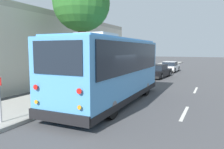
# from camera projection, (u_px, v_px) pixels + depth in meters

# --- Properties ---
(ground_plane) EXTENTS (160.00, 160.00, 0.00)m
(ground_plane) POSITION_uv_depth(u_px,v_px,m) (106.00, 109.00, 10.14)
(ground_plane) COLOR #474749
(sidewalk_slab) EXTENTS (80.00, 3.29, 0.15)m
(sidewalk_slab) POSITION_uv_depth(u_px,v_px,m) (47.00, 100.00, 11.63)
(sidewalk_slab) COLOR #A3A099
(sidewalk_slab) RESTS_ON ground
(curb_strip) EXTENTS (80.00, 0.14, 0.15)m
(curb_strip) POSITION_uv_depth(u_px,v_px,m) (74.00, 103.00, 10.90)
(curb_strip) COLOR gray
(curb_strip) RESTS_ON ground
(shuttle_bus) EXTENTS (8.86, 2.83, 3.44)m
(shuttle_bus) POSITION_uv_depth(u_px,v_px,m) (112.00, 67.00, 11.11)
(shuttle_bus) COLOR #4C93D1
(shuttle_bus) RESTS_ON ground
(parked_sedan_black) EXTENTS (4.79, 2.04, 1.26)m
(parked_sedan_black) POSITION_uv_depth(u_px,v_px,m) (158.00, 71.00, 21.67)
(parked_sedan_black) COLOR black
(parked_sedan_black) RESTS_ON ground
(parked_sedan_white) EXTENTS (4.40, 1.85, 1.27)m
(parked_sedan_white) POSITION_uv_depth(u_px,v_px,m) (170.00, 67.00, 27.18)
(parked_sedan_white) COLOR silver
(parked_sedan_white) RESTS_ON ground
(street_tree) EXTENTS (3.65, 3.65, 7.93)m
(street_tree) POSITION_uv_depth(u_px,v_px,m) (82.00, 0.00, 13.98)
(street_tree) COLOR brown
(street_tree) RESTS_ON sidewalk_slab
(sign_post_near) EXTENTS (0.06, 0.22, 1.61)m
(sign_post_near) POSITION_uv_depth(u_px,v_px,m) (0.00, 99.00, 7.70)
(sign_post_near) COLOR gray
(sign_post_near) RESTS_ON sidewalk_slab
(sign_post_far) EXTENTS (0.06, 0.06, 1.11)m
(sign_post_far) POSITION_uv_depth(u_px,v_px,m) (33.00, 98.00, 9.11)
(sign_post_far) COLOR gray
(sign_post_far) RESTS_ON sidewalk_slab
(fire_hydrant) EXTENTS (0.22, 0.22, 0.81)m
(fire_hydrant) POSITION_uv_depth(u_px,v_px,m) (126.00, 76.00, 18.39)
(fire_hydrant) COLOR gold
(fire_hydrant) RESTS_ON sidewalk_slab
(building_backdrop) EXTENTS (24.26, 8.91, 5.56)m
(building_backdrop) POSITION_uv_depth(u_px,v_px,m) (19.00, 51.00, 18.71)
(building_backdrop) COLOR beige
(building_backdrop) RESTS_ON ground
(lane_stripe_mid) EXTENTS (2.40, 0.14, 0.01)m
(lane_stripe_mid) POSITION_uv_depth(u_px,v_px,m) (184.00, 113.00, 9.40)
(lane_stripe_mid) COLOR silver
(lane_stripe_mid) RESTS_ON ground
(lane_stripe_ahead) EXTENTS (2.40, 0.14, 0.01)m
(lane_stripe_ahead) POSITION_uv_depth(u_px,v_px,m) (196.00, 90.00, 14.80)
(lane_stripe_ahead) COLOR silver
(lane_stripe_ahead) RESTS_ON ground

